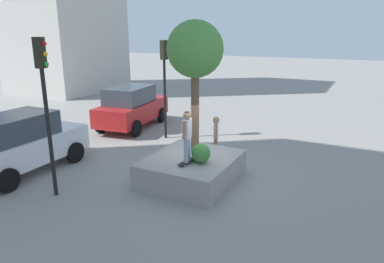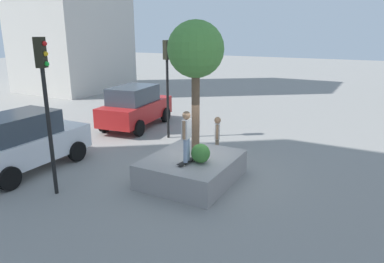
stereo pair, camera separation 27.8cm
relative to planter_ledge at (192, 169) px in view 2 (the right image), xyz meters
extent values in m
plane|color=gray|center=(0.51, 0.06, -0.42)|extent=(120.00, 120.00, 0.00)
cube|color=gray|center=(0.00, 0.00, 0.00)|extent=(3.21, 2.75, 0.84)
cylinder|color=brown|center=(0.69, 0.24, 1.91)|extent=(0.28, 0.28, 2.99)
sphere|color=#4C8C3D|center=(0.69, 0.24, 3.93)|extent=(1.89, 1.89, 1.89)
sphere|color=#3D7A33|center=(-0.28, -0.47, 0.73)|extent=(0.62, 0.62, 0.62)
cube|color=black|center=(-0.59, -0.12, 0.49)|extent=(0.82, 0.29, 0.02)
sphere|color=beige|center=(-0.85, -0.18, 0.45)|extent=(0.06, 0.06, 0.06)
sphere|color=beige|center=(-0.83, -0.01, 0.45)|extent=(0.06, 0.06, 0.06)
sphere|color=beige|center=(-0.34, -0.23, 0.45)|extent=(0.06, 0.06, 0.06)
sphere|color=beige|center=(-0.32, -0.07, 0.45)|extent=(0.06, 0.06, 0.06)
cylinder|color=#8C9EB7|center=(-0.49, -0.11, 0.88)|extent=(0.14, 0.14, 0.78)
cylinder|color=#8C9EB7|center=(-0.68, -0.14, 0.88)|extent=(0.14, 0.14, 0.78)
cube|color=silver|center=(-0.59, -0.12, 1.58)|extent=(0.46, 0.25, 0.61)
cylinder|color=#9E7251|center=(-0.36, -0.09, 1.59)|extent=(0.09, 0.09, 0.58)
cylinder|color=#9E7251|center=(-0.81, -0.16, 1.59)|extent=(0.09, 0.09, 0.58)
sphere|color=#9E7251|center=(-0.59, -0.12, 2.01)|extent=(0.25, 0.25, 0.25)
cube|color=white|center=(-1.97, 5.80, 0.43)|extent=(4.66, 2.06, 0.92)
cube|color=#38424C|center=(-2.21, 5.79, 1.31)|extent=(2.63, 1.77, 0.83)
cylinder|color=black|center=(-0.52, 6.80, -0.03)|extent=(0.79, 0.25, 0.78)
cylinder|color=black|center=(-0.47, 4.86, -0.03)|extent=(0.79, 0.25, 0.78)
cylinder|color=black|center=(-3.43, 4.79, -0.03)|extent=(0.79, 0.25, 0.78)
cube|color=#B21E1E|center=(4.80, 5.97, 0.45)|extent=(4.93, 2.56, 0.94)
cube|color=#38424C|center=(4.57, 5.94, 1.35)|extent=(2.84, 2.06, 0.85)
cylinder|color=black|center=(6.17, 7.14, -0.02)|extent=(0.83, 0.33, 0.80)
cylinder|color=black|center=(6.42, 5.18, -0.02)|extent=(0.83, 0.33, 0.80)
cylinder|color=black|center=(3.18, 6.76, -0.02)|extent=(0.83, 0.33, 0.80)
cylinder|color=black|center=(3.43, 4.80, -0.02)|extent=(0.83, 0.33, 0.80)
cylinder|color=black|center=(3.89, 3.40, 1.42)|extent=(0.12, 0.12, 3.68)
cube|color=black|center=(3.89, 3.40, 3.69)|extent=(0.32, 0.29, 0.85)
sphere|color=red|center=(3.92, 3.55, 3.93)|extent=(0.14, 0.14, 0.14)
sphere|color=gold|center=(3.92, 3.55, 3.65)|extent=(0.14, 0.14, 0.14)
sphere|color=green|center=(3.92, 3.55, 3.37)|extent=(0.14, 0.14, 0.14)
cylinder|color=black|center=(-2.90, 3.28, 1.53)|extent=(0.12, 0.12, 3.91)
cube|color=black|center=(-2.90, 3.28, 3.91)|extent=(0.35, 0.33, 0.85)
sphere|color=red|center=(-2.84, 3.14, 4.16)|extent=(0.14, 0.14, 0.14)
sphere|color=gold|center=(-2.84, 3.14, 3.88)|extent=(0.14, 0.14, 0.14)
sphere|color=green|center=(-2.84, 3.14, 3.60)|extent=(0.14, 0.14, 0.14)
cylinder|color=#847056|center=(2.44, 0.19, -0.03)|extent=(0.14, 0.14, 0.79)
cylinder|color=#847056|center=(2.62, 0.26, -0.03)|extent=(0.14, 0.14, 0.79)
cube|color=silver|center=(2.53, 0.22, 0.68)|extent=(0.49, 0.35, 0.62)
cylinder|color=#9E7251|center=(2.31, 0.13, 0.70)|extent=(0.10, 0.10, 0.59)
cylinder|color=#9E7251|center=(2.75, 0.32, 0.70)|extent=(0.10, 0.10, 0.59)
sphere|color=#9E7251|center=(2.53, 0.22, 1.12)|extent=(0.26, 0.26, 0.26)
camera|label=1|loc=(-9.84, -5.03, 4.48)|focal=32.78mm
camera|label=2|loc=(-9.71, -5.28, 4.48)|focal=32.78mm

